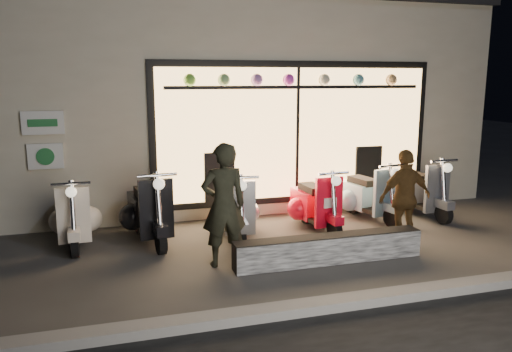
{
  "coord_description": "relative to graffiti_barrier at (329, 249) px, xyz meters",
  "views": [
    {
      "loc": [
        -2.54,
        -6.78,
        2.56
      ],
      "look_at": [
        -0.39,
        0.6,
        1.05
      ],
      "focal_mm": 35.0,
      "sensor_mm": 36.0,
      "label": 1
    }
  ],
  "objects": [
    {
      "name": "ground",
      "position": [
        -0.31,
        0.65,
        -0.2
      ],
      "size": [
        40.0,
        40.0,
        0.0
      ],
      "primitive_type": "plane",
      "color": "#383533",
      "rests_on": "ground"
    },
    {
      "name": "kerb",
      "position": [
        -0.31,
        -1.35,
        -0.14
      ],
      "size": [
        40.0,
        0.25,
        0.12
      ],
      "primitive_type": "cube",
      "color": "slate",
      "rests_on": "ground"
    },
    {
      "name": "shop_building",
      "position": [
        -0.31,
        5.63,
        1.9
      ],
      "size": [
        10.2,
        6.23,
        4.2
      ],
      "color": "beige",
      "rests_on": "ground"
    },
    {
      "name": "graffiti_barrier",
      "position": [
        0.0,
        0.0,
        0.0
      ],
      "size": [
        2.75,
        0.28,
        0.4
      ],
      "primitive_type": "cube",
      "color": "black",
      "rests_on": "ground"
    },
    {
      "name": "scooter_silver",
      "position": [
        -0.93,
        1.67,
        0.23
      ],
      "size": [
        0.61,
        1.51,
        1.07
      ],
      "rotation": [
        0.0,
        0.0,
        -0.14
      ],
      "color": "black",
      "rests_on": "ground"
    },
    {
      "name": "scooter_red",
      "position": [
        0.46,
        1.66,
        0.22
      ],
      "size": [
        0.52,
        1.47,
        1.05
      ],
      "rotation": [
        0.0,
        0.0,
        0.07
      ],
      "color": "black",
      "rests_on": "ground"
    },
    {
      "name": "scooter_black",
      "position": [
        -2.35,
        1.84,
        0.26
      ],
      "size": [
        0.65,
        1.61,
        1.15
      ],
      "rotation": [
        0.0,
        0.0,
        0.13
      ],
      "color": "black",
      "rests_on": "ground"
    },
    {
      "name": "scooter_cream",
      "position": [
        -3.47,
        1.98,
        0.22
      ],
      "size": [
        0.49,
        1.47,
        1.06
      ],
      "rotation": [
        0.0,
        0.0,
        0.04
      ],
      "color": "black",
      "rests_on": "ground"
    },
    {
      "name": "scooter_blue",
      "position": [
        1.62,
        2.0,
        0.22
      ],
      "size": [
        0.66,
        1.49,
        1.06
      ],
      "rotation": [
        0.0,
        0.0,
        0.2
      ],
      "color": "black",
      "rests_on": "ground"
    },
    {
      "name": "scooter_grey",
      "position": [
        2.71,
        1.97,
        0.24
      ],
      "size": [
        0.55,
        1.55,
        1.1
      ],
      "rotation": [
        0.0,
        0.0,
        0.06
      ],
      "color": "black",
      "rests_on": "ground"
    },
    {
      "name": "man",
      "position": [
        -1.43,
        0.33,
        0.66
      ],
      "size": [
        0.64,
        0.43,
        1.72
      ],
      "primitive_type": "imported",
      "rotation": [
        0.0,
        0.0,
        3.18
      ],
      "color": "black",
      "rests_on": "ground"
    },
    {
      "name": "woman",
      "position": [
        1.44,
        0.4,
        0.55
      ],
      "size": [
        0.89,
        0.39,
        1.5
      ],
      "primitive_type": "imported",
      "rotation": [
        0.0,
        0.0,
        3.17
      ],
      "color": "brown",
      "rests_on": "ground"
    }
  ]
}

